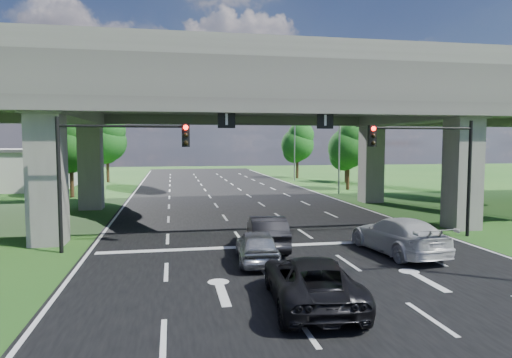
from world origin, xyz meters
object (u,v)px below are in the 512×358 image
object	(u,v)px
signal_left	(110,158)
car_white	(398,236)
car_trailing	(311,281)
car_dark	(267,232)
signal_right	(432,156)
streetlight_beyond	(292,136)
streetlight_far	(335,133)
car_silver	(257,246)

from	to	relation	value
signal_left	car_white	distance (m)	13.14
car_trailing	car_dark	bearing A→B (deg)	-85.71
signal_right	car_white	bearing A→B (deg)	-138.87
streetlight_beyond	car_trailing	size ratio (longest dim) A/B	1.92
car_dark	car_white	world-z (taller)	car_white
streetlight_far	car_trailing	size ratio (longest dim) A/B	1.92
signal_left	car_dark	xyz separation A→B (m)	(6.92, -0.94, -3.40)
streetlight_far	car_white	distance (m)	24.11
car_silver	car_dark	xyz separation A→B (m)	(0.89, 2.33, 0.08)
signal_left	streetlight_far	distance (m)	26.95
car_silver	car_trailing	size ratio (longest dim) A/B	0.76
car_silver	car_white	bearing A→B (deg)	-171.21
signal_left	streetlight_beyond	world-z (taller)	streetlight_beyond
streetlight_beyond	signal_right	bearing A→B (deg)	-93.61
car_trailing	car_silver	bearing A→B (deg)	-76.29
streetlight_far	streetlight_beyond	xyz separation A→B (m)	(0.00, 16.00, 0.00)
signal_right	car_trailing	size ratio (longest dim) A/B	1.15
streetlight_far	car_dark	distance (m)	24.24
car_white	car_trailing	xyz separation A→B (m)	(-5.66, -5.42, -0.06)
car_silver	streetlight_far	bearing A→B (deg)	-111.96
signal_left	car_trailing	bearing A→B (deg)	-50.98
signal_right	streetlight_beyond	xyz separation A→B (m)	(2.27, 36.06, 1.66)
streetlight_far	car_trailing	bearing A→B (deg)	-111.57
car_silver	car_dark	size ratio (longest dim) A/B	0.86
car_silver	car_white	distance (m)	6.36
streetlight_far	car_dark	bearing A→B (deg)	-117.66
signal_right	streetlight_far	bearing A→B (deg)	83.53
streetlight_far	car_silver	xyz separation A→B (m)	(-11.90, -23.33, -5.14)
streetlight_far	streetlight_beyond	distance (m)	16.00
signal_right	car_trailing	distance (m)	12.66
streetlight_far	car_dark	xyz separation A→B (m)	(-11.00, -21.00, -5.06)
car_silver	car_white	world-z (taller)	car_white
signal_right	car_trailing	bearing A→B (deg)	-137.15
signal_right	signal_left	xyz separation A→B (m)	(-15.65, 0.00, 0.00)
car_trailing	streetlight_far	bearing A→B (deg)	-105.71
signal_right	car_silver	distance (m)	10.75
signal_left	streetlight_far	world-z (taller)	streetlight_far
streetlight_far	car_dark	world-z (taller)	streetlight_far
streetlight_beyond	car_silver	bearing A→B (deg)	-106.83
streetlight_far	car_dark	size ratio (longest dim) A/B	2.19
signal_right	streetlight_far	distance (m)	20.25
streetlight_beyond	car_dark	size ratio (longest dim) A/B	2.19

